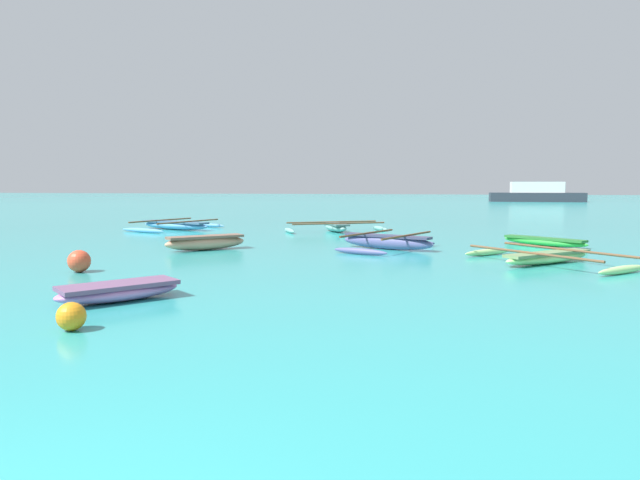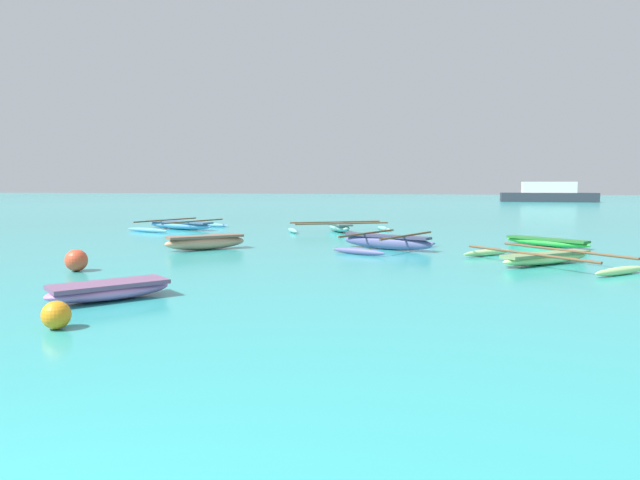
% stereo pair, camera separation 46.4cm
% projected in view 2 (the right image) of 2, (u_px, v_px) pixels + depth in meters
% --- Properties ---
extents(moored_boat_0, '(2.77, 2.39, 0.29)m').
position_uv_depth(moored_boat_0, '(547.00, 242.00, 19.96)').
color(moored_boat_0, green).
rests_on(moored_boat_0, ground_plane).
extents(moored_boat_1, '(4.09, 4.83, 0.45)m').
position_uv_depth(moored_boat_1, '(180.00, 225.00, 27.48)').
color(moored_boat_1, '#569AD2').
rests_on(moored_boat_1, ground_plane).
extents(moored_boat_2, '(3.26, 4.15, 0.54)m').
position_uv_depth(moored_boat_2, '(387.00, 242.00, 19.01)').
color(moored_boat_2, slate).
rests_on(moored_boat_2, ground_plane).
extents(moored_boat_3, '(2.12, 2.31, 0.34)m').
position_uv_depth(moored_boat_3, '(109.00, 290.00, 10.76)').
color(moored_boat_3, '#BB76B7').
rests_on(moored_boat_3, ground_plane).
extents(moored_boat_4, '(2.44, 2.34, 0.48)m').
position_uv_depth(moored_boat_4, '(205.00, 242.00, 18.93)').
color(moored_boat_4, tan).
rests_on(moored_boat_4, ground_plane).
extents(moored_boat_5, '(4.46, 4.59, 0.37)m').
position_uv_depth(moored_boat_5, '(546.00, 258.00, 15.51)').
color(moored_boat_5, '#AFE688').
rests_on(moored_boat_5, ground_plane).
extents(moored_boat_6, '(4.80, 3.60, 0.45)m').
position_uv_depth(moored_boat_6, '(339.00, 227.00, 26.12)').
color(moored_boat_6, '#6FABA3').
rests_on(moored_boat_6, ground_plane).
extents(mooring_buoy_0, '(0.55, 0.55, 0.55)m').
position_uv_depth(mooring_buoy_0, '(76.00, 260.00, 14.25)').
color(mooring_buoy_0, '#E54C2D').
rests_on(mooring_buoy_0, ground_plane).
extents(mooring_buoy_1, '(0.43, 0.43, 0.43)m').
position_uv_depth(mooring_buoy_1, '(56.00, 315.00, 8.57)').
color(mooring_buoy_1, orange).
rests_on(mooring_buoy_1, ground_plane).
extents(distant_ferry, '(11.09, 2.44, 2.44)m').
position_uv_depth(distant_ferry, '(548.00, 194.00, 69.23)').
color(distant_ferry, '#2D333D').
rests_on(distant_ferry, ground_plane).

